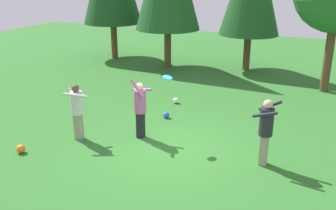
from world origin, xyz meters
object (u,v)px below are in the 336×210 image
Objects in this scene: ball_orange at (21,149)px; person_bystander at (77,107)px; ball_white at (176,100)px; person_catcher at (266,127)px; person_thrower at (140,105)px; ball_blue at (166,115)px; frisbee at (167,78)px.

person_bystander is at bearing 56.41° from ball_orange.
person_catcher is at bearing -42.51° from ball_white.
person_thrower is 8.82× the size of ball_blue.
frisbee reaches higher than person_bystander.
ball_orange is 1.14× the size of ball_blue.
frisbee is 3.61m from ball_white.
ball_blue is at bearing -80.24° from ball_white.
person_thrower reaches higher than person_catcher.
ball_white is (2.30, 5.26, -0.01)m from ball_orange.
frisbee is (2.36, 0.89, 0.89)m from person_bystander.
frisbee is at bearing -65.65° from ball_blue.
person_thrower reaches higher than ball_white.
frisbee is at bearing -72.44° from ball_white.
person_thrower is at bearing -93.07° from ball_blue.
ball_blue is (1.66, 2.45, -0.86)m from person_bystander.
person_bystander is at bearing -124.19° from ball_blue.
ball_blue is (-3.44, 1.92, -0.91)m from person_catcher.
person_catcher is 1.05× the size of person_bystander.
person_bystander is at bearing 13.50° from person_catcher.
ball_orange is (-2.47, -2.14, -0.86)m from person_thrower.
ball_white reaches higher than ball_blue.
person_catcher is 4.05m from ball_blue.
ball_orange reaches higher than ball_white.
frisbee reaches higher than person_catcher.
ball_blue is (2.56, 3.79, -0.01)m from ball_orange.
frisbee is 1.40× the size of ball_orange.
person_bystander is 7.94× the size of ball_blue.
person_thrower is 1.18m from frisbee.
ball_blue is at bearing 56.02° from ball_orange.
person_bystander is 3.08m from ball_blue.
ball_orange is at bearing -144.25° from person_bystander.
person_catcher is 8.32× the size of ball_blue.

